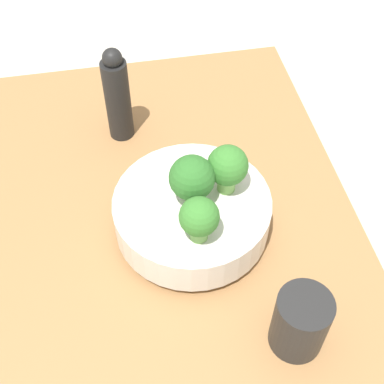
% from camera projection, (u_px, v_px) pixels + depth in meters
% --- Properties ---
extents(ground_plane, '(6.00, 6.00, 0.00)m').
position_uv_depth(ground_plane, '(174.00, 253.00, 0.87)').
color(ground_plane, beige).
extents(table, '(0.93, 0.61, 0.04)m').
position_uv_depth(table, '(174.00, 246.00, 0.86)').
color(table, '#9E7042').
rests_on(table, ground_plane).
extents(bowl, '(0.24, 0.24, 0.07)m').
position_uv_depth(bowl, '(192.00, 214.00, 0.82)').
color(bowl, silver).
rests_on(bowl, table).
extents(broccoli_floret_left, '(0.06, 0.06, 0.07)m').
position_uv_depth(broccoli_floret_left, '(199.00, 218.00, 0.72)').
color(broccoli_floret_left, '#6BA34C').
rests_on(broccoli_floret_left, bowl).
extents(broccoli_floret_center, '(0.07, 0.07, 0.08)m').
position_uv_depth(broccoli_floret_center, '(192.00, 178.00, 0.76)').
color(broccoli_floret_center, '#609347').
rests_on(broccoli_floret_center, bowl).
extents(broccoli_floret_front, '(0.06, 0.06, 0.08)m').
position_uv_depth(broccoli_floret_front, '(228.00, 167.00, 0.77)').
color(broccoli_floret_front, '#7AB256').
rests_on(broccoli_floret_front, bowl).
extents(cup, '(0.07, 0.07, 0.10)m').
position_uv_depth(cup, '(300.00, 322.00, 0.70)').
color(cup, black).
rests_on(cup, table).
extents(pepper_mill, '(0.05, 0.05, 0.18)m').
position_uv_depth(pepper_mill, '(117.00, 96.00, 0.93)').
color(pepper_mill, black).
rests_on(pepper_mill, table).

